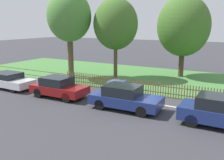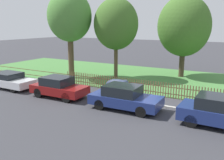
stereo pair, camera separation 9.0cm
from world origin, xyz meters
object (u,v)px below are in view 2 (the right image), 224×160
Objects in this scene: parked_car_navy_estate at (125,97)px; parked_car_red_compact at (220,112)px; parked_car_silver_hatchback at (9,80)px; covered_motorcycle at (119,86)px; parked_car_black_saloon at (59,87)px; tree_mid_park at (184,26)px; tree_nearest_kerb at (70,17)px; tree_behind_motorcycle at (116,24)px.

parked_car_red_compact is (5.05, -0.02, 0.04)m from parked_car_navy_estate.
parked_car_silver_hatchback reaches higher than covered_motorcycle.
tree_mid_park is at bearing 61.98° from parked_car_black_saloon.
tree_mid_park reaches higher than parked_car_black_saloon.
parked_car_black_saloon reaches higher than covered_motorcycle.
parked_car_silver_hatchback is at bearing -108.06° from tree_nearest_kerb.
parked_car_navy_estate is at bearing 0.08° from parked_car_silver_hatchback.
tree_nearest_kerb is 1.09× the size of tree_behind_motorcycle.
tree_behind_motorcycle is (0.42, 7.20, 4.09)m from parked_car_black_saloon.
tree_mid_park is (-4.56, 10.77, 3.86)m from parked_car_red_compact.
parked_car_navy_estate is (4.94, -0.01, 0.00)m from parked_car_black_saloon.
tree_behind_motorcycle is at bearing 27.40° from tree_nearest_kerb.
parked_car_black_saloon is 4.06m from covered_motorcycle.
tree_nearest_kerb is at bearing 119.51° from parked_car_black_saloon.
covered_motorcycle is at bearing 161.33° from parked_car_red_compact.
parked_car_navy_estate is (9.86, 0.02, 0.08)m from parked_car_silver_hatchback.
parked_car_red_compact is at bearing -22.19° from tree_nearest_kerb.
parked_car_silver_hatchback is 1.10× the size of parked_car_red_compact.
covered_motorcycle is 7.05m from tree_behind_motorcycle.
tree_behind_motorcycle is at bearing 53.51° from parked_car_silver_hatchback.
parked_car_black_saloon is 7.80m from tree_nearest_kerb.
tree_behind_motorcycle is (3.59, 1.86, -0.64)m from tree_nearest_kerb.
parked_car_black_saloon is at bearing 0.27° from parked_car_silver_hatchback.
covered_motorcycle is (-1.57, 2.27, -0.01)m from parked_car_navy_estate.
tree_nearest_kerb is at bearing -152.60° from tree_behind_motorcycle.
tree_nearest_kerb is (-6.54, 3.07, 4.73)m from covered_motorcycle.
parked_car_navy_estate is 9.43m from tree_behind_motorcycle.
tree_nearest_kerb reaches higher than covered_motorcycle.
tree_mid_park is (2.06, 8.48, 3.90)m from covered_motorcycle.
tree_mid_park reaches higher than parked_car_silver_hatchback.
parked_car_red_compact is at bearing -19.53° from covered_motorcycle.
parked_car_silver_hatchback is 0.57× the size of tree_mid_park.
covered_motorcycle is 0.28× the size of tree_mid_park.
parked_car_navy_estate is 0.56× the size of tree_mid_park.
parked_car_silver_hatchback is 9.86m from parked_car_navy_estate.
parked_car_black_saloon is 9.99m from parked_car_red_compact.
parked_car_red_compact is 7.00m from covered_motorcycle.
covered_motorcycle is 0.27× the size of tree_nearest_kerb.
parked_car_navy_estate is 11.44m from tree_mid_park.
parked_car_black_saloon is 12.65m from tree_mid_park.
parked_car_navy_estate is at bearing -33.40° from tree_nearest_kerb.
tree_nearest_kerb is (-8.11, 5.35, 4.73)m from parked_car_navy_estate.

